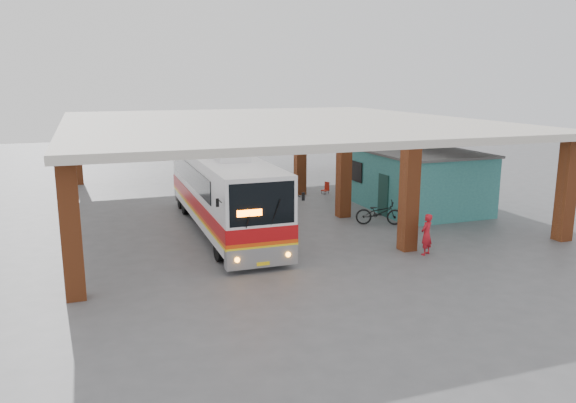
# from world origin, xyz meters

# --- Properties ---
(ground) EXTENTS (90.00, 90.00, 0.00)m
(ground) POSITION_xyz_m (0.00, 0.00, 0.00)
(ground) COLOR #515154
(ground) RESTS_ON ground
(brick_columns) EXTENTS (20.10, 21.60, 4.35)m
(brick_columns) POSITION_xyz_m (1.43, 5.00, 2.17)
(brick_columns) COLOR #9C4722
(brick_columns) RESTS_ON ground
(canopy_roof) EXTENTS (21.00, 23.00, 0.30)m
(canopy_roof) POSITION_xyz_m (0.50, 6.50, 4.50)
(canopy_roof) COLOR beige
(canopy_roof) RESTS_ON brick_columns
(shop_building) EXTENTS (5.20, 8.20, 3.11)m
(shop_building) POSITION_xyz_m (7.49, 4.00, 1.56)
(shop_building) COLOR #2D6F71
(shop_building) RESTS_ON ground
(coach_bus) EXTENTS (2.77, 12.63, 3.67)m
(coach_bus) POSITION_xyz_m (-3.23, 2.50, 1.82)
(coach_bus) COLOR white
(coach_bus) RESTS_ON ground
(motorcycle) EXTENTS (2.33, 1.57, 1.16)m
(motorcycle) POSITION_xyz_m (3.92, 0.96, 0.58)
(motorcycle) COLOR black
(motorcycle) RESTS_ON ground
(pedestrian) EXTENTS (0.71, 0.63, 1.64)m
(pedestrian) POSITION_xyz_m (3.35, -3.80, 0.82)
(pedestrian) COLOR red
(pedestrian) RESTS_ON ground
(red_chair) EXTENTS (0.48, 0.48, 0.71)m
(red_chair) POSITION_xyz_m (4.55, 8.65, 0.32)
(red_chair) COLOR #AD2112
(red_chair) RESTS_ON ground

